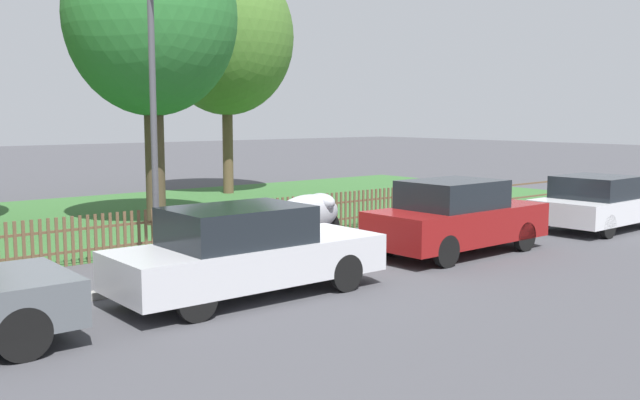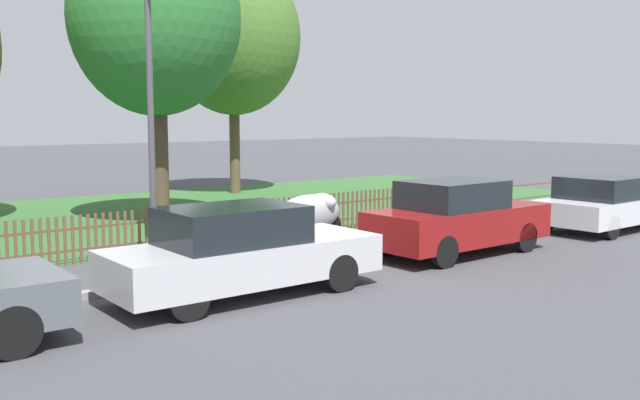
# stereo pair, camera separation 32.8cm
# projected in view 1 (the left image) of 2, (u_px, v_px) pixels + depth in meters

# --- Properties ---
(ground_plane) EXTENTS (120.00, 120.00, 0.00)m
(ground_plane) POSITION_uv_depth(u_px,v_px,m) (303.00, 266.00, 13.73)
(ground_plane) COLOR #424247
(kerb_stone) EXTENTS (31.82, 0.20, 0.12)m
(kerb_stone) POSITION_uv_depth(u_px,v_px,m) (300.00, 262.00, 13.80)
(kerb_stone) COLOR gray
(kerb_stone) RESTS_ON ground
(grass_strip) EXTENTS (31.82, 11.47, 0.01)m
(grass_strip) POSITION_uv_depth(u_px,v_px,m) (120.00, 217.00, 20.35)
(grass_strip) COLOR #33602D
(grass_strip) RESTS_ON ground
(park_fence) EXTENTS (31.82, 0.05, 0.97)m
(park_fence) POSITION_uv_depth(u_px,v_px,m) (225.00, 224.00, 15.88)
(park_fence) COLOR brown
(park_fence) RESTS_ON ground
(parked_car_black_saloon) EXTENTS (4.48, 1.68, 1.47)m
(parked_car_black_saloon) POSITION_uv_depth(u_px,v_px,m) (246.00, 251.00, 11.35)
(parked_car_black_saloon) COLOR #BCBCC1
(parked_car_black_saloon) RESTS_ON ground
(parked_car_navy_estate) EXTENTS (4.18, 1.75, 1.56)m
(parked_car_navy_estate) POSITION_uv_depth(u_px,v_px,m) (457.00, 217.00, 14.87)
(parked_car_navy_estate) COLOR maroon
(parked_car_navy_estate) RESTS_ON ground
(parked_car_red_compact) EXTENTS (3.84, 1.95, 1.37)m
(parked_car_red_compact) POSITION_uv_depth(u_px,v_px,m) (598.00, 203.00, 18.07)
(parked_car_red_compact) COLOR silver
(parked_car_red_compact) RESTS_ON ground
(covered_motorcycle) EXTENTS (1.95, 0.84, 1.09)m
(covered_motorcycle) POSITION_uv_depth(u_px,v_px,m) (309.00, 213.00, 16.34)
(covered_motorcycle) COLOR black
(covered_motorcycle) RESTS_ON ground
(tree_mid_park) EXTENTS (4.44, 4.44, 7.97)m
(tree_mid_park) POSITION_uv_depth(u_px,v_px,m) (151.00, 18.00, 18.32)
(tree_mid_park) COLOR #473828
(tree_mid_park) RESTS_ON ground
(tree_far_left) EXTENTS (4.91, 4.91, 8.55)m
(tree_far_left) POSITION_uv_depth(u_px,v_px,m) (226.00, 37.00, 25.86)
(tree_far_left) COLOR brown
(tree_far_left) RESTS_ON ground
(street_lamp) EXTENTS (0.20, 0.79, 5.35)m
(street_lamp) POSITION_uv_depth(u_px,v_px,m) (155.00, 85.00, 11.99)
(street_lamp) COLOR #47474C
(street_lamp) RESTS_ON ground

